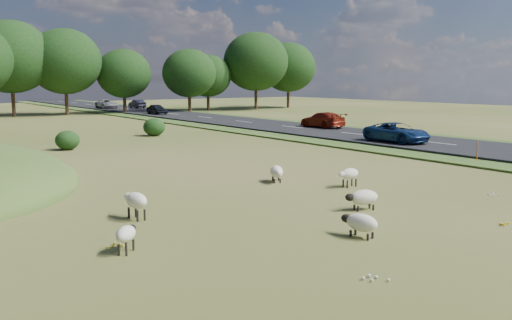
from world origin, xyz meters
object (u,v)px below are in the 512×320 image
at_px(sheep_3, 349,174).
at_px(sheep_4, 136,201).
at_px(sheep_1, 361,222).
at_px(car_0, 397,132).
at_px(sheep_2, 277,172).
at_px(car_4, 137,104).
at_px(car_6, 107,104).
at_px(car_3, 322,120).
at_px(marker_post, 477,152).
at_px(sheep_0, 363,197).
at_px(car_2, 157,109).
at_px(sheep_5, 126,234).

relative_size(sheep_3, sheep_4, 0.90).
xyz_separation_m(sheep_1, car_0, (18.78, 15.15, 0.48)).
bearing_deg(sheep_4, sheep_2, -75.50).
bearing_deg(car_4, car_6, -32.22).
height_order(car_0, car_4, car_0).
xyz_separation_m(sheep_4, car_3, (27.12, 21.39, 0.30)).
xyz_separation_m(marker_post, car_6, (2.64, 64.22, 0.30)).
relative_size(marker_post, sheep_2, 0.91).
height_order(sheep_0, sheep_3, sheep_3).
bearing_deg(car_4, sheep_1, 71.85).
distance_m(car_2, car_6, 17.38).
bearing_deg(car_2, car_6, 90.00).
bearing_deg(sheep_2, sheep_3, 64.35).
height_order(sheep_2, car_3, car_3).
bearing_deg(car_0, car_2, 90.00).
distance_m(sheep_2, sheep_4, 8.44).
bearing_deg(sheep_1, car_4, -29.60).
bearing_deg(sheep_2, sheep_1, 9.02).
bearing_deg(car_0, car_6, 90.00).
distance_m(sheep_3, car_6, 66.78).
relative_size(marker_post, car_3, 0.25).
distance_m(sheep_5, car_3, 37.94).
bearing_deg(car_3, car_0, 72.51).
xyz_separation_m(sheep_3, car_4, (17.33, 63.00, 0.30)).
height_order(sheep_3, car_4, car_4).
relative_size(marker_post, sheep_5, 1.26).
distance_m(sheep_2, sheep_3, 3.30).
relative_size(sheep_2, car_3, 0.28).
distance_m(sheep_1, sheep_4, 7.38).
relative_size(marker_post, sheep_4, 0.94).
bearing_deg(car_3, car_4, -90.00).
height_order(marker_post, car_0, car_0).
height_order(marker_post, sheep_4, marker_post).
distance_m(car_0, car_3, 12.64).
xyz_separation_m(sheep_5, car_3, (28.80, 24.69, 0.42)).
height_order(marker_post, sheep_2, marker_post).
relative_size(sheep_3, car_0, 0.24).
distance_m(sheep_0, car_6, 70.70).
height_order(car_0, car_3, car_3).
relative_size(marker_post, car_6, 0.26).
distance_m(marker_post, sheep_5, 22.82).
xyz_separation_m(car_3, car_4, (0.00, 41.67, -0.07)).
bearing_deg(sheep_1, car_3, -51.14).
distance_m(car_0, car_6, 56.12).
xyz_separation_m(marker_post, car_4, (6.44, 61.82, 0.27)).
distance_m(sheep_5, car_6, 73.17).
height_order(sheep_4, car_3, car_3).
height_order(marker_post, car_4, car_4).
bearing_deg(car_4, sheep_0, 73.25).
bearing_deg(sheep_2, car_4, -167.05).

